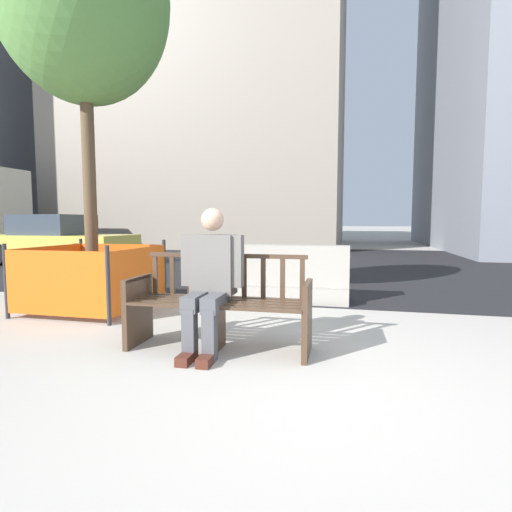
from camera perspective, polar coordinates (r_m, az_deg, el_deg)
ground_plane at (r=3.07m, az=4.78°, el=-17.90°), size 200.00×200.00×0.00m
street_asphalt at (r=11.57m, az=11.29°, el=-1.03°), size 120.00×12.00×0.01m
street_bench at (r=3.77m, az=-5.26°, el=-7.26°), size 1.70×0.56×0.88m
seated_person at (r=3.69m, az=-6.57°, el=-2.92°), size 0.58×0.73×1.31m
jersey_barrier_centre at (r=6.07m, az=3.70°, el=-3.12°), size 2.00×0.69×0.84m
construction_fence at (r=5.83m, az=-22.28°, el=-2.60°), size 1.46×1.46×0.92m
car_taxi_near at (r=12.60m, az=-26.44°, el=2.07°), size 4.13×1.95×1.38m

